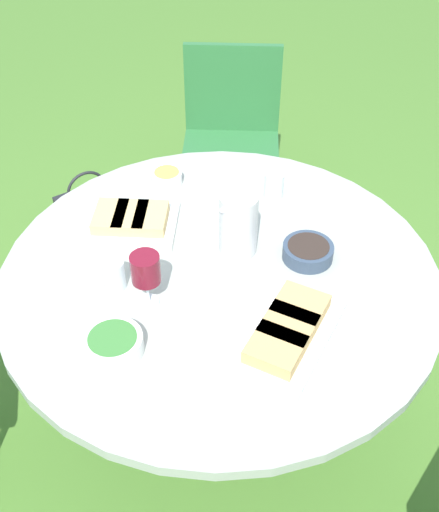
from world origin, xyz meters
TOP-DOWN VIEW (x-y plane):
  - ground_plane at (0.00, 0.00)m, footprint 40.00×40.00m
  - dining_table at (0.00, 0.00)m, footprint 1.31×1.31m
  - chair_near_left at (-0.70, -0.98)m, footprint 0.60×0.60m
  - water_pitcher at (-0.10, -0.05)m, footprint 0.12×0.11m
  - wine_glass at (0.24, 0.00)m, footprint 0.08×0.08m
  - platter_bread_main at (0.12, -0.33)m, footprint 0.37×0.36m
  - platter_charcuterie at (-0.01, 0.32)m, footprint 0.42×0.36m
  - bowl_fries at (-0.09, -0.48)m, footprint 0.11×0.11m
  - bowl_salad at (0.40, 0.11)m, footprint 0.16×0.16m
  - bowl_olives at (-0.26, 0.09)m, footprint 0.15×0.15m
  - cup_water_near at (0.29, -0.11)m, footprint 0.06×0.06m
  - cup_water_far at (-0.36, -0.22)m, footprint 0.06×0.06m
  - handbag at (-0.06, -1.26)m, footprint 0.30×0.14m

SIDE VIEW (x-z plane):
  - ground_plane at x=0.00m, z-range 0.00..0.00m
  - handbag at x=-0.06m, z-range -0.06..0.31m
  - chair_near_left at x=-0.70m, z-range 0.08..0.97m
  - dining_table at x=0.00m, z-range 0.28..1.04m
  - platter_bread_main at x=0.12m, z-range 0.76..0.82m
  - bowl_fries at x=-0.09m, z-range 0.76..0.81m
  - bowl_olives at x=-0.26m, z-range 0.76..0.81m
  - platter_charcuterie at x=-0.01m, z-range 0.76..0.82m
  - bowl_salad at x=0.40m, z-range 0.76..0.82m
  - cup_water_far at x=-0.36m, z-range 0.76..0.85m
  - cup_water_near at x=0.29m, z-range 0.76..0.85m
  - water_pitcher at x=-0.10m, z-range 0.76..0.97m
  - wine_glass at x=0.24m, z-range 0.80..0.97m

